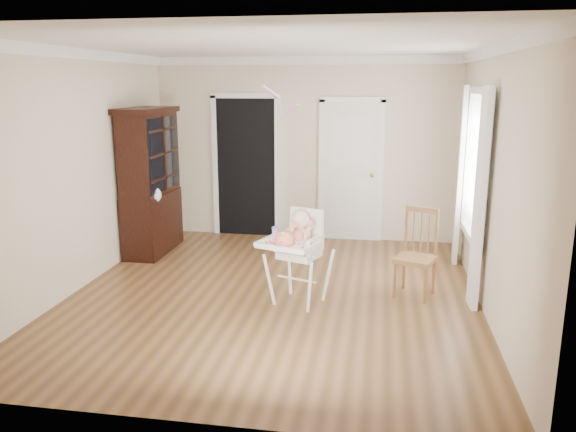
% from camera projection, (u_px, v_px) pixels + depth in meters
% --- Properties ---
extents(floor, '(5.00, 5.00, 0.00)m').
position_uv_depth(floor, '(274.00, 295.00, 6.32)').
color(floor, brown).
rests_on(floor, ground).
extents(ceiling, '(5.00, 5.00, 0.00)m').
position_uv_depth(ceiling, '(272.00, 45.00, 5.69)').
color(ceiling, white).
rests_on(ceiling, wall_back).
extents(wall_back, '(4.50, 0.00, 4.50)m').
position_uv_depth(wall_back, '(305.00, 150.00, 8.41)').
color(wall_back, beige).
rests_on(wall_back, floor).
extents(wall_left, '(0.00, 5.00, 5.00)m').
position_uv_depth(wall_left, '(78.00, 171.00, 6.37)').
color(wall_left, beige).
rests_on(wall_left, floor).
extents(wall_right, '(0.00, 5.00, 5.00)m').
position_uv_depth(wall_right, '(492.00, 182.00, 5.65)').
color(wall_right, beige).
rests_on(wall_right, floor).
extents(crown_molding, '(4.50, 5.00, 0.12)m').
position_uv_depth(crown_molding, '(272.00, 51.00, 5.71)').
color(crown_molding, white).
rests_on(crown_molding, ceiling).
extents(doorway, '(1.06, 0.05, 2.22)m').
position_uv_depth(doorway, '(246.00, 164.00, 8.59)').
color(doorway, black).
rests_on(doorway, wall_back).
extents(closet_door, '(0.96, 0.09, 2.13)m').
position_uv_depth(closet_door, '(351.00, 172.00, 8.35)').
color(closet_door, white).
rests_on(closet_door, wall_back).
extents(window_right, '(0.13, 1.84, 2.30)m').
position_uv_depth(window_right, '(472.00, 176.00, 6.44)').
color(window_right, white).
rests_on(window_right, wall_right).
extents(high_chair, '(0.79, 0.89, 1.04)m').
position_uv_depth(high_chair, '(299.00, 246.00, 5.95)').
color(high_chair, white).
rests_on(high_chair, floor).
extents(baby, '(0.28, 0.28, 0.45)m').
position_uv_depth(baby, '(300.00, 232.00, 5.93)').
color(baby, beige).
rests_on(baby, high_chair).
extents(cake, '(0.24, 0.24, 0.11)m').
position_uv_depth(cake, '(285.00, 239.00, 5.72)').
color(cake, silver).
rests_on(cake, high_chair).
extents(sippy_cup, '(0.07, 0.07, 0.17)m').
position_uv_depth(sippy_cup, '(275.00, 233.00, 5.88)').
color(sippy_cup, '#CB7CA7').
rests_on(sippy_cup, high_chair).
extents(china_cabinet, '(0.53, 1.19, 2.00)m').
position_uv_depth(china_cabinet, '(151.00, 181.00, 7.73)').
color(china_cabinet, black).
rests_on(china_cabinet, floor).
extents(dining_chair, '(0.51, 0.51, 0.98)m').
position_uv_depth(dining_chair, '(416.00, 256.00, 6.21)').
color(dining_chair, brown).
rests_on(dining_chair, floor).
extents(streamer, '(0.30, 0.42, 0.15)m').
position_uv_depth(streamer, '(271.00, 92.00, 6.43)').
color(streamer, '#FF93CC').
rests_on(streamer, ceiling).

